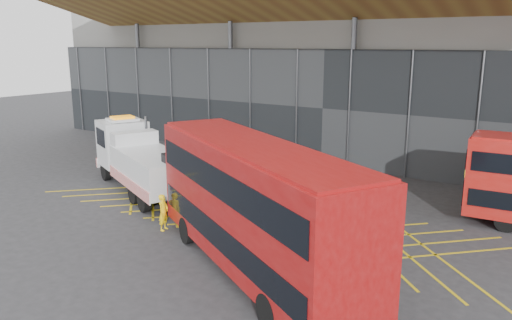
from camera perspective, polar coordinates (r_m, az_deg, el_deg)
The scene contains 6 objects.
ground_plane at distance 27.52m, azimuth -6.97°, elevation -4.67°, with size 120.00×120.00×0.00m, color #2C2C2E.
road_markings at distance 25.22m, azimuth 0.00°, elevation -6.25°, with size 24.76×7.16×0.01m.
construction_building at distance 41.11m, azimuth 12.24°, elevation 13.76°, with size 55.00×23.97×18.00m.
recovery_truck at distance 29.46m, azimuth -13.11°, elevation 0.08°, with size 11.24×6.70×4.07m.
bus_towed at distance 18.16m, azimuth -0.29°, elevation -4.93°, with size 12.02×8.46×4.98m.
worker at distance 23.36m, azimuth -10.53°, elevation -5.90°, with size 0.62×0.41×1.70m, color yellow.
Camera 1 is at (17.17, -19.78, 8.45)m, focal length 35.00 mm.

